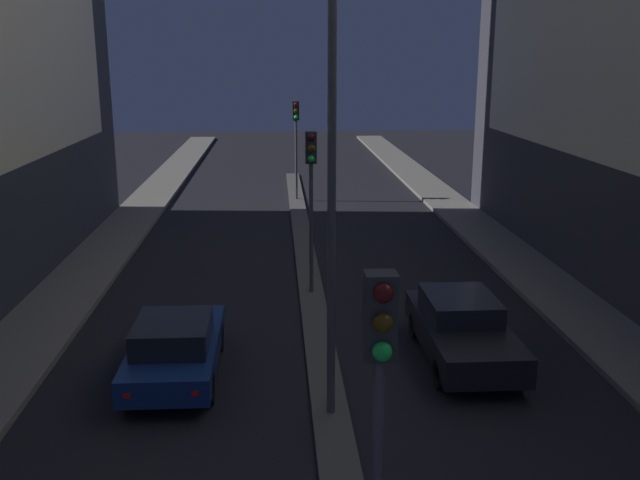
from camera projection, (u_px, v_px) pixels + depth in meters
The scene contains 7 objects.
median_strip at pixel (307, 267), 23.94m from camera, with size 0.74×38.98×0.10m.
traffic_light_near at pixel (379, 393), 7.24m from camera, with size 0.32×0.42×4.74m.
traffic_light_mid at pixel (311, 176), 20.36m from camera, with size 0.32×0.42×4.74m.
traffic_light_far at pixel (296, 128), 34.20m from camera, with size 0.32×0.42×4.74m.
street_lamp at pixel (332, 101), 12.55m from camera, with size 0.59×0.59×8.39m.
car_left_lane at pixel (175, 347), 15.58m from camera, with size 1.85×4.32×1.43m.
car_right_lane at pixel (462, 328), 16.59m from camera, with size 1.87×4.58×1.47m.
Camera 1 is at (-1.02, -2.45, 6.89)m, focal length 40.00 mm.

